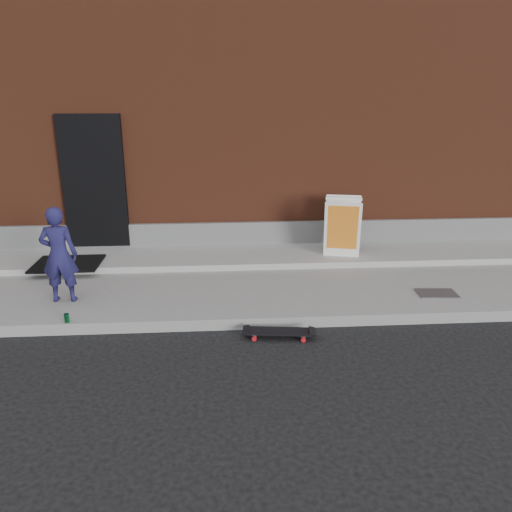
{
  "coord_description": "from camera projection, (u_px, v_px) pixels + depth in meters",
  "views": [
    {
      "loc": [
        -0.44,
        -5.68,
        2.82
      ],
      "look_at": [
        0.02,
        0.8,
        0.71
      ],
      "focal_mm": 35.0,
      "sensor_mm": 36.0,
      "label": 1
    }
  ],
  "objects": [
    {
      "name": "ground",
      "position": [
        259.0,
        329.0,
        6.28
      ],
      "size": [
        80.0,
        80.0,
        0.0
      ],
      "primitive_type": "plane",
      "color": "black",
      "rests_on": "ground"
    },
    {
      "name": "sidewalk",
      "position": [
        252.0,
        281.0,
        7.68
      ],
      "size": [
        20.0,
        3.0,
        0.15
      ],
      "primitive_type": "cube",
      "color": "gray",
      "rests_on": "ground"
    },
    {
      "name": "apron",
      "position": [
        249.0,
        256.0,
        8.5
      ],
      "size": [
        20.0,
        1.2,
        0.1
      ],
      "primitive_type": "cube",
      "color": "gray",
      "rests_on": "sidewalk"
    },
    {
      "name": "building",
      "position": [
        238.0,
        109.0,
        12.15
      ],
      "size": [
        20.0,
        8.1,
        5.0
      ],
      "color": "#5F2B1A",
      "rests_on": "ground"
    },
    {
      "name": "child",
      "position": [
        59.0,
        255.0,
        6.59
      ],
      "size": [
        0.48,
        0.32,
        1.3
      ],
      "primitive_type": "imported",
      "rotation": [
        0.0,
        0.0,
        3.16
      ],
      "color": "#1B1946",
      "rests_on": "sidewalk"
    },
    {
      "name": "skateboard",
      "position": [
        279.0,
        332.0,
        6.04
      ],
      "size": [
        0.87,
        0.32,
        0.1
      ],
      "color": "red",
      "rests_on": "ground"
    },
    {
      "name": "pizza_sign",
      "position": [
        342.0,
        227.0,
        8.25
      ],
      "size": [
        0.73,
        0.81,
        0.98
      ],
      "color": "white",
      "rests_on": "apron"
    },
    {
      "name": "soda_can",
      "position": [
        67.0,
        318.0,
        6.11
      ],
      "size": [
        0.07,
        0.07,
        0.12
      ],
      "primitive_type": "cylinder",
      "rotation": [
        0.0,
        0.0,
        0.22
      ],
      "color": "#17773B",
      "rests_on": "sidewalk"
    },
    {
      "name": "doormat",
      "position": [
        68.0,
        264.0,
        7.91
      ],
      "size": [
        1.03,
        0.84,
        0.03
      ],
      "primitive_type": "cube",
      "rotation": [
        0.0,
        0.0,
        0.01
      ],
      "color": "black",
      "rests_on": "apron"
    },
    {
      "name": "utility_plate",
      "position": [
        437.0,
        293.0,
        7.01
      ],
      "size": [
        0.57,
        0.38,
        0.02
      ],
      "primitive_type": "cube",
      "rotation": [
        0.0,
        0.0,
        -0.07
      ],
      "color": "#5C5C62",
      "rests_on": "sidewalk"
    }
  ]
}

